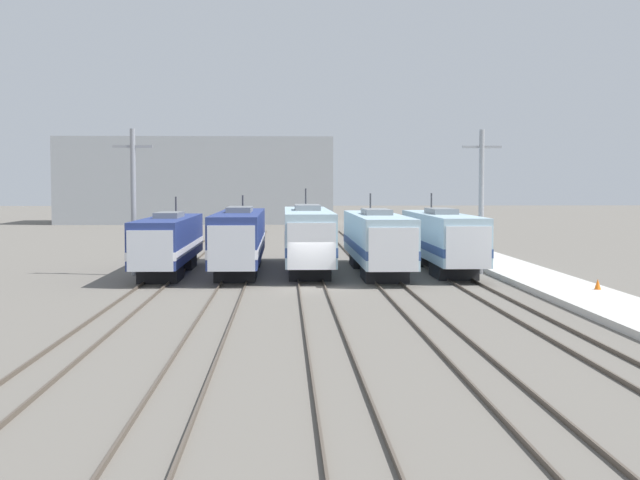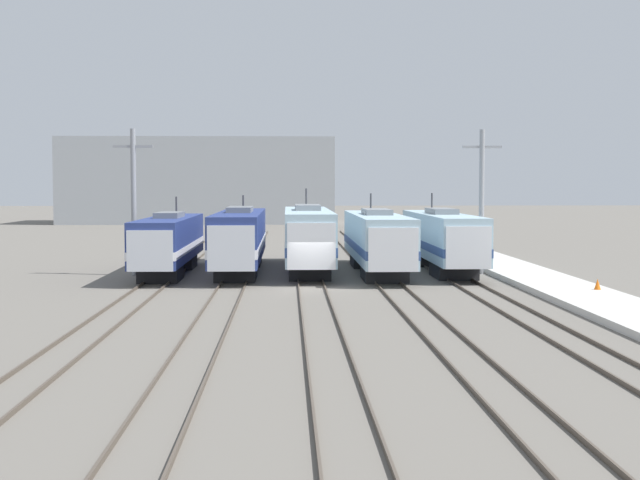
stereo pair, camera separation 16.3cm
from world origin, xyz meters
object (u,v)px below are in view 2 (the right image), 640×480
Objects in this scene: locomotive_far_right at (443,239)px; catenary_tower_right at (482,199)px; locomotive_center_right at (377,240)px; traffic_cone at (598,284)px; catenary_tower_left at (134,199)px; locomotive_center_left at (240,239)px; locomotive_far_left at (169,242)px; locomotive_center at (308,237)px.

locomotive_far_right is 1.94× the size of catenary_tower_right.
locomotive_center_right reaches higher than traffic_cone.
catenary_tower_right is at bearing 0.00° from catenary_tower_left.
locomotive_center_right is 7.14m from catenary_tower_right.
locomotive_center_left is 35.00× the size of traffic_cone.
locomotive_center_right is (13.28, 0.22, 0.08)m from locomotive_far_left.
locomotive_center_left reaches higher than locomotive_far_left.
locomotive_far_right is at bearing 16.09° from locomotive_center_right.
catenary_tower_left is at bearing -178.51° from locomotive_center_right.
locomotive_center_right is 4.61m from locomotive_far_right.
locomotive_far_left is 3.49m from catenary_tower_left.
locomotive_far_right is 20.09m from catenary_tower_left.
locomotive_center is at bearing 137.14° from traffic_cone.
locomotive_far_left is at bearing -175.18° from locomotive_far_right.
locomotive_center is 1.01× the size of locomotive_center_right.
locomotive_center is 2.02× the size of catenary_tower_right.
locomotive_center_right is 1.99× the size of catenary_tower_right.
locomotive_center is 1.04× the size of locomotive_far_right.
locomotive_center is at bearing 178.65° from locomotive_far_right.
locomotive_center_left is 1.08× the size of locomotive_far_right.
locomotive_far_right is at bearing 142.40° from catenary_tower_right.
catenary_tower_left is 22.03m from catenary_tower_right.
catenary_tower_left is (-2.13, -0.18, 2.75)m from locomotive_far_left.
locomotive_center_right is 15.65m from catenary_tower_left.
locomotive_far_left is 0.92× the size of locomotive_far_right.
locomotive_far_right reaches higher than locomotive_center_left.
catenary_tower_left is (-10.99, -1.89, 2.55)m from locomotive_center.
catenary_tower_right is (11.04, -1.89, 2.55)m from locomotive_center.
traffic_cone is (18.94, -13.02, -1.58)m from locomotive_center_left.
locomotive_center is 4.67m from locomotive_center_right.
locomotive_center is at bearing 170.29° from catenary_tower_right.
locomotive_far_left is 20.08m from catenary_tower_right.
locomotive_center is (8.86, 1.70, 0.20)m from locomotive_far_left.
locomotive_far_left is at bearing -164.20° from locomotive_center_left.
locomotive_center_left is 2.10× the size of catenary_tower_left.
locomotive_center_right is (4.43, -1.49, -0.12)m from locomotive_center.
locomotive_far_left is 13.29m from locomotive_center_right.
traffic_cone is (14.52, -13.47, -1.64)m from locomotive_center.
catenary_tower_left is at bearing -175.06° from locomotive_far_left.
catenary_tower_left is at bearing -175.17° from locomotive_far_right.
locomotive_far_right is at bearing 4.83° from catenary_tower_left.
locomotive_center_right is 1.99× the size of catenary_tower_left.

